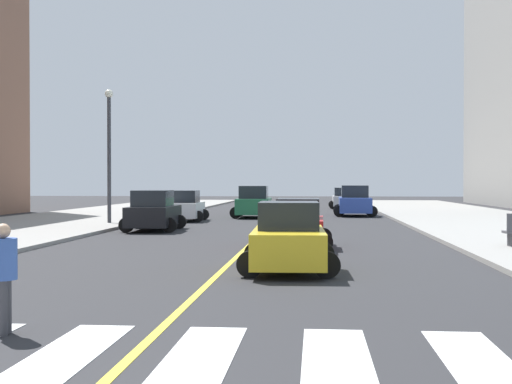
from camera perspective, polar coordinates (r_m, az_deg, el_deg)
name	(u,v)px	position (r m, az deg, el deg)	size (l,w,h in m)	color
crosswalk_paint	(129,359)	(9.36, -10.48, -13.44)	(13.50, 4.00, 0.01)	silver
lane_divider_paint	(278,218)	(44.87, 1.82, -2.15)	(0.16, 80.00, 0.01)	yellow
car_white_nearest	(185,207)	(41.26, -5.91, -1.22)	(2.64, 4.16, 1.84)	silver
car_red_second	(298,225)	(24.28, 3.52, -2.74)	(2.44, 3.89, 1.73)	red
car_silver_third	(343,199)	(60.97, 7.26, -0.57)	(2.58, 4.13, 1.85)	#B7B7BC
car_green_fourth	(254,203)	(44.98, -0.17, -0.90)	(2.96, 4.70, 2.08)	#236B42
car_blue_fifth	(355,202)	(47.82, 8.18, -0.80)	(2.99, 4.74, 2.10)	#2D479E
car_black_sixth	(154,212)	(33.17, -8.49, -1.64)	(2.79, 4.39, 1.94)	black
car_yellow_seventh	(289,239)	(17.92, 2.73, -3.90)	(2.59, 4.08, 1.80)	gold
pedestrian_crossing	(3,273)	(11.14, -20.24, -6.35)	(0.42, 0.42, 1.69)	#38383D
street_lamp	(109,144)	(37.66, -12.09, 3.93)	(0.44, 0.44, 7.13)	#38383D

